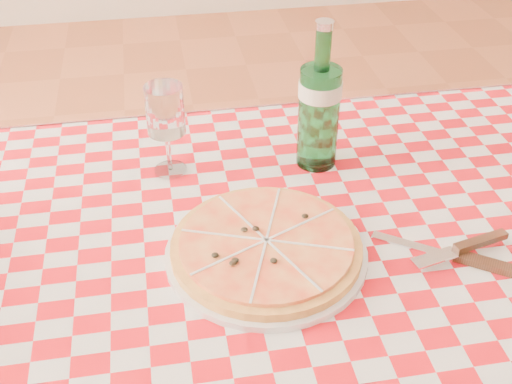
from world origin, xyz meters
TOP-DOWN VIEW (x-y plane):
  - dining_table at (0.00, 0.00)m, footprint 1.20×0.80m
  - tablecloth at (0.00, 0.00)m, footprint 1.30×0.90m
  - pizza_plate at (-0.02, -0.03)m, footprint 0.41×0.41m
  - water_bottle at (0.12, 0.22)m, footprint 0.10×0.10m
  - wine_glass at (-0.15, 0.23)m, footprint 0.07×0.07m
  - cutlery at (0.27, -0.09)m, footprint 0.26×0.23m

SIDE VIEW (x-z plane):
  - dining_table at x=0.00m, z-range 0.28..1.03m
  - tablecloth at x=0.00m, z-range 0.75..0.76m
  - cutlery at x=0.27m, z-range 0.76..0.78m
  - pizza_plate at x=-0.02m, z-range 0.76..0.80m
  - wine_glass at x=-0.15m, z-range 0.76..0.93m
  - water_bottle at x=0.12m, z-range 0.76..1.04m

